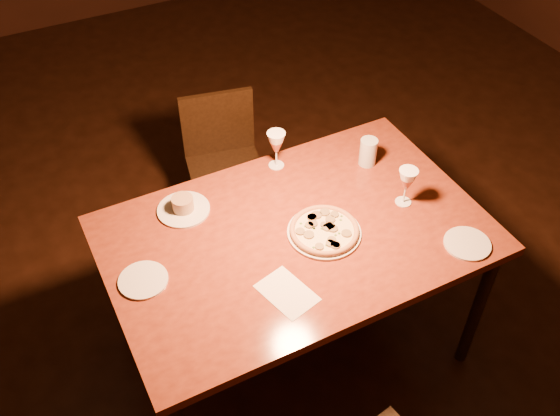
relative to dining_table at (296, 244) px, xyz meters
name	(u,v)px	position (x,y,z in m)	size (l,w,h in m)	color
floor	(300,303)	(0.15, 0.21, -0.72)	(7.00, 7.00, 0.00)	#321A10
dining_table	(296,244)	(0.00, 0.00, 0.00)	(1.48, 0.95, 0.79)	maroon
chair_far	(224,160)	(0.06, 0.92, -0.27)	(0.45, 0.45, 0.79)	black
pizza_plate	(324,230)	(0.09, -0.06, 0.09)	(0.29, 0.29, 0.03)	white
ramekin_saucer	(183,207)	(-0.35, 0.31, 0.09)	(0.21, 0.21, 0.07)	white
wine_glass_far	(276,150)	(0.11, 0.39, 0.16)	(0.08, 0.08, 0.18)	#A85846
wine_glass_right	(406,187)	(0.47, -0.05, 0.15)	(0.08, 0.08, 0.17)	#A85846
water_tumbler	(368,152)	(0.47, 0.23, 0.13)	(0.07, 0.07, 0.12)	silver
side_plate_left	(143,280)	(-0.61, 0.03, 0.07)	(0.18, 0.18, 0.01)	white
side_plate_near	(467,244)	(0.55, -0.35, 0.07)	(0.18, 0.18, 0.01)	white
menu_card	(287,293)	(-0.17, -0.25, 0.07)	(0.14, 0.21, 0.00)	white
pendant_light	(301,56)	(0.00, 0.00, 0.84)	(0.12, 0.12, 0.12)	#FA8846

